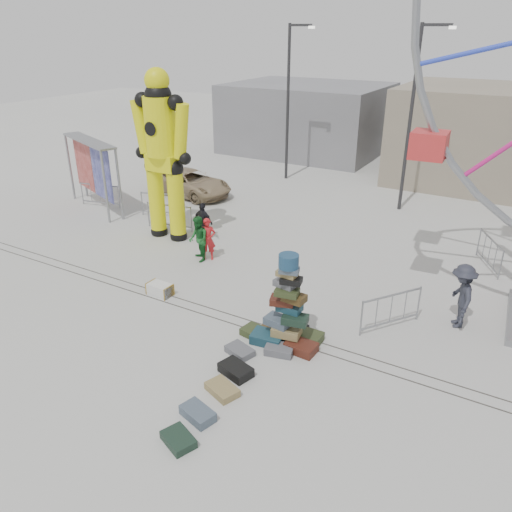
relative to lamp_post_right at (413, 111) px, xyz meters
The scene contains 26 objects.
ground 14.09m from the lamp_post_right, 103.39° to the right, with size 90.00×90.00×0.00m, color #9E9E99.
track_line_near 13.54m from the lamp_post_right, 104.01° to the right, with size 40.00×0.04×0.01m, color #47443F.
track_line_far 13.18m from the lamp_post_right, 104.46° to the right, with size 40.00×0.04×0.01m, color #47443F.
building_left 13.00m from the lamp_post_right, 135.30° to the left, with size 10.00×8.00×4.40m, color gray.
lamp_post_right is the anchor object (origin of this frame).
lamp_post_left 7.28m from the lamp_post_right, 164.05° to the left, with size 1.41×0.25×8.00m.
suitcase_tower 13.00m from the lamp_post_right, 88.78° to the right, with size 1.87×1.65×2.65m.
crash_test_dummy 10.97m from the lamp_post_right, 132.06° to the right, with size 2.66×1.18×6.74m.
banner_scaffold 14.49m from the lamp_post_right, 150.47° to the right, with size 4.43×2.34×3.23m.
steamer_trunk 13.59m from the lamp_post_right, 110.24° to the right, with size 0.81×0.47×0.38m, color silver.
row_case_0 13.34m from the lamp_post_right, 93.09° to the right, with size 0.66×0.54×0.21m, color #364221.
row_case_1 14.24m from the lamp_post_right, 92.39° to the right, with size 0.74×0.48×0.19m, color slate.
row_case_2 14.95m from the lamp_post_right, 90.84° to the right, with size 0.83×0.53×0.25m, color black.
row_case_3 15.67m from the lamp_post_right, 90.45° to the right, with size 0.79×0.51×0.19m, color #98824D.
row_case_4 16.59m from the lamp_post_right, 90.45° to the right, with size 0.79×0.47×0.23m, color #4D5D6E.
row_case_5 17.36m from the lamp_post_right, 90.13° to the right, with size 0.74×0.50×0.18m, color #1B3125.
barricade_dummy_a 14.79m from the lamp_post_right, 151.75° to the right, with size 2.00×0.10×1.10m, color gray, non-canonical shape.
barricade_dummy_b 11.74m from the lamp_post_right, 145.08° to the right, with size 2.00×0.10×1.10m, color gray, non-canonical shape.
barricade_dummy_c 11.47m from the lamp_post_right, 136.55° to the right, with size 2.00×0.10×1.10m, color gray, non-canonical shape.
barricade_wheel_front 11.30m from the lamp_post_right, 76.58° to the right, with size 2.00×0.10×1.10m, color gray, non-canonical shape.
barricade_wheel_back 7.48m from the lamp_post_right, 46.98° to the right, with size 2.00×0.10×1.10m, color gray, non-canonical shape.
pedestrian_red 10.87m from the lamp_post_right, 117.19° to the right, with size 0.58×0.38×1.58m, color red.
pedestrian_green 11.17m from the lamp_post_right, 117.66° to the right, with size 0.82×0.64×1.68m, color #165A21.
pedestrian_black 10.36m from the lamp_post_right, 127.55° to the right, with size 0.91×0.38×1.55m, color black.
pedestrian_grey 10.69m from the lamp_post_right, 66.05° to the right, with size 1.23×0.71×1.91m, color #262933.
parked_suv 11.12m from the lamp_post_right, 162.28° to the right, with size 2.09×4.53×1.26m, color #9B8564.
Camera 1 is at (8.32, -9.70, 7.84)m, focal length 35.00 mm.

